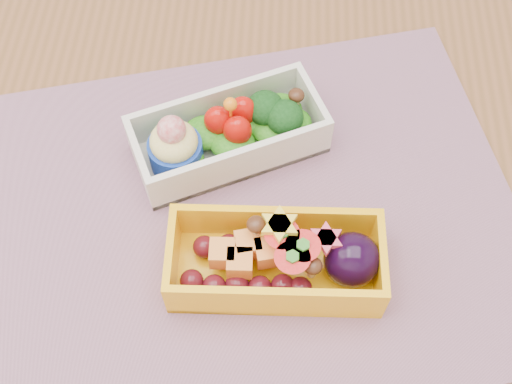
{
  "coord_description": "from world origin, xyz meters",
  "views": [
    {
      "loc": [
        -0.02,
        -0.3,
        1.28
      ],
      "look_at": [
        -0.04,
        -0.01,
        0.79
      ],
      "focal_mm": 46.49,
      "sensor_mm": 36.0,
      "label": 1
    }
  ],
  "objects_px": {
    "placemat": "(248,218)",
    "bento_yellow": "(280,260)",
    "bento_white": "(227,134)",
    "table": "(290,250)"
  },
  "relations": [
    {
      "from": "placemat",
      "to": "bento_yellow",
      "type": "height_order",
      "value": "bento_yellow"
    },
    {
      "from": "placemat",
      "to": "bento_white",
      "type": "relative_size",
      "value": 2.53
    },
    {
      "from": "bento_white",
      "to": "bento_yellow",
      "type": "distance_m",
      "value": 0.14
    },
    {
      "from": "placemat",
      "to": "bento_yellow",
      "type": "relative_size",
      "value": 2.71
    },
    {
      "from": "bento_white",
      "to": "bento_yellow",
      "type": "bearing_deg",
      "value": -91.64
    },
    {
      "from": "table",
      "to": "bento_white",
      "type": "height_order",
      "value": "bento_white"
    },
    {
      "from": "bento_yellow",
      "to": "bento_white",
      "type": "bearing_deg",
      "value": 111.55
    },
    {
      "from": "placemat",
      "to": "bento_white",
      "type": "bearing_deg",
      "value": 107.13
    },
    {
      "from": "table",
      "to": "bento_white",
      "type": "relative_size",
      "value": 6.18
    },
    {
      "from": "bento_white",
      "to": "bento_yellow",
      "type": "relative_size",
      "value": 1.07
    }
  ]
}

